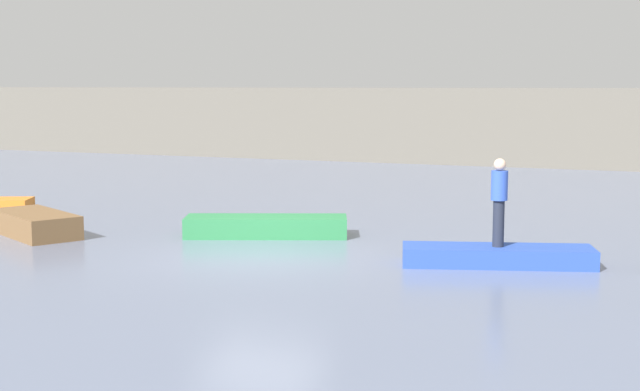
{
  "coord_description": "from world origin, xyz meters",
  "views": [
    {
      "loc": [
        7.88,
        -16.11,
        3.51
      ],
      "look_at": [
        -0.01,
        3.25,
        0.91
      ],
      "focal_mm": 50.12,
      "sensor_mm": 36.0,
      "label": 1
    }
  ],
  "objects_px": {
    "rowboat_blue": "(498,256)",
    "person_blue_shirt": "(499,198)",
    "rowboat_brown": "(35,224)",
    "rowboat_green": "(266,226)"
  },
  "relations": [
    {
      "from": "rowboat_green",
      "to": "rowboat_blue",
      "type": "bearing_deg",
      "value": -34.85
    },
    {
      "from": "rowboat_blue",
      "to": "person_blue_shirt",
      "type": "distance_m",
      "value": 1.15
    },
    {
      "from": "rowboat_brown",
      "to": "rowboat_green",
      "type": "bearing_deg",
      "value": 49.44
    },
    {
      "from": "rowboat_blue",
      "to": "person_blue_shirt",
      "type": "relative_size",
      "value": 2.14
    },
    {
      "from": "rowboat_brown",
      "to": "rowboat_blue",
      "type": "relative_size",
      "value": 0.72
    },
    {
      "from": "rowboat_brown",
      "to": "person_blue_shirt",
      "type": "distance_m",
      "value": 10.76
    },
    {
      "from": "person_blue_shirt",
      "to": "rowboat_green",
      "type": "bearing_deg",
      "value": 166.89
    },
    {
      "from": "rowboat_brown",
      "to": "person_blue_shirt",
      "type": "bearing_deg",
      "value": 31.81
    },
    {
      "from": "person_blue_shirt",
      "to": "rowboat_blue",
      "type": "bearing_deg",
      "value": 0.0
    },
    {
      "from": "rowboat_brown",
      "to": "rowboat_green",
      "type": "relative_size",
      "value": 0.71
    }
  ]
}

